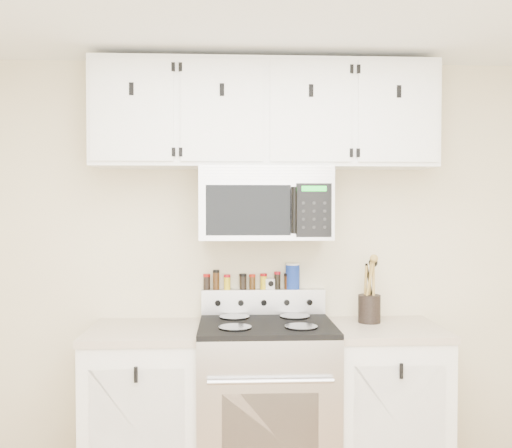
{
  "coord_description": "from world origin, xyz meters",
  "views": [
    {
      "loc": [
        -0.21,
        -1.79,
        1.6
      ],
      "look_at": [
        -0.06,
        1.45,
        1.51
      ],
      "focal_mm": 40.0,
      "sensor_mm": 36.0,
      "label": 1
    }
  ],
  "objects_px": {
    "range": "(266,403)",
    "utensil_crock": "(369,306)",
    "microwave": "(265,203)",
    "salt_canister": "(293,276)"
  },
  "relations": [
    {
      "from": "utensil_crock",
      "to": "salt_canister",
      "type": "xyz_separation_m",
      "value": [
        -0.44,
        0.16,
        0.16
      ]
    },
    {
      "from": "microwave",
      "to": "range",
      "type": "bearing_deg",
      "value": -90.23
    },
    {
      "from": "range",
      "to": "microwave",
      "type": "xyz_separation_m",
      "value": [
        0.0,
        0.13,
        1.14
      ]
    },
    {
      "from": "range",
      "to": "utensil_crock",
      "type": "relative_size",
      "value": 2.85
    },
    {
      "from": "salt_canister",
      "to": "utensil_crock",
      "type": "bearing_deg",
      "value": -20.46
    },
    {
      "from": "range",
      "to": "salt_canister",
      "type": "height_order",
      "value": "salt_canister"
    },
    {
      "from": "range",
      "to": "salt_canister",
      "type": "distance_m",
      "value": 0.77
    },
    {
      "from": "range",
      "to": "utensil_crock",
      "type": "height_order",
      "value": "utensil_crock"
    },
    {
      "from": "utensil_crock",
      "to": "salt_canister",
      "type": "height_order",
      "value": "utensil_crock"
    },
    {
      "from": "range",
      "to": "salt_canister",
      "type": "bearing_deg",
      "value": 57.24
    }
  ]
}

